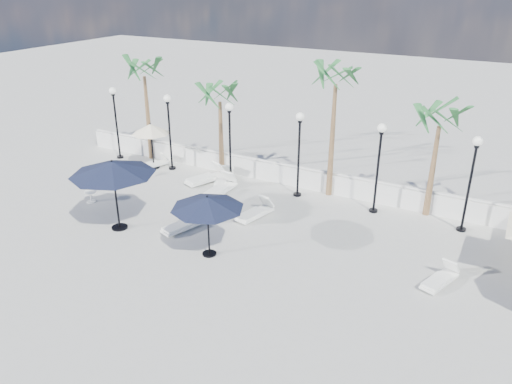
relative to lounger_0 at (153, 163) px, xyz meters
The scene contains 24 objects.
ground 10.14m from the lounger_0, 37.81° to the right, with size 100.00×100.00×0.00m, color #A3A39E.
balustrade 8.12m from the lounger_0, ahead, with size 26.00×0.30×1.01m.
lamppost_0 3.39m from the lounger_0, behind, with size 0.36×0.36×3.84m.
lamppost_1 2.51m from the lounger_0, 15.61° to the left, with size 0.36×0.36×3.84m.
lamppost_2 5.06m from the lounger_0, ahead, with size 0.36×0.36×3.84m.
lamppost_3 8.34m from the lounger_0, ahead, with size 0.36×0.36×3.84m.
lamppost_4 11.74m from the lounger_0, ahead, with size 0.36×0.36×3.84m.
lamppost_5 15.19m from the lounger_0, ahead, with size 0.36×0.36×3.84m.
palm_0 4.57m from the lounger_0, 132.36° to the left, with size 2.60×2.60×5.50m.
palm_1 5.11m from the lounger_0, 17.14° to the left, with size 2.60×2.60×4.70m.
palm_2 10.49m from the lounger_0, ahead, with size 2.60×2.60×6.10m.
palm_3 14.06m from the lounger_0, ahead, with size 2.60×2.60×4.90m.
lounger_0 is the anchor object (origin of this frame).
lounger_1 3.55m from the lounger_0, ahead, with size 1.37×2.15×0.77m.
lounger_2 4.98m from the lounger_0, 13.57° to the right, with size 0.67×2.02×0.76m.
lounger_3 7.25m from the lounger_0, 41.89° to the right, with size 1.08×1.83×0.65m.
lounger_4 4.30m from the lounger_0, ahead, with size 0.93×1.71×0.61m.
lounger_5 7.80m from the lounger_0, 19.03° to the right, with size 1.00×1.91×0.68m.
lounger_6 15.43m from the lounger_0, 14.82° to the right, with size 1.03×1.70×0.61m.
side_table_0 4.64m from the lounger_0, 86.16° to the right, with size 0.52×0.52×0.50m.
side_table_1 1.62m from the lounger_0, 95.37° to the right, with size 0.58×0.58×0.56m.
parasol_navy_left 7.06m from the lounger_0, 62.24° to the right, with size 3.25×3.25×2.87m.
parasol_navy_mid 9.59m from the lounger_0, 38.86° to the right, with size 2.58×2.58×2.31m.
parasol_cream_small 1.83m from the lounger_0, 14.75° to the right, with size 1.94×1.94×2.38m.
Camera 1 is at (8.09, -12.47, 9.28)m, focal length 35.00 mm.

